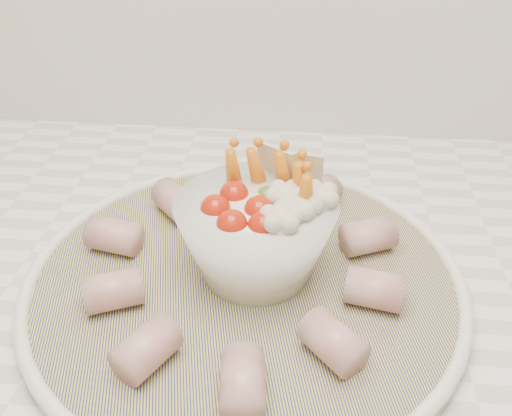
# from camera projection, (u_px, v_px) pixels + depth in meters

# --- Properties ---
(serving_platter) EXTENTS (0.47, 0.47, 0.02)m
(serving_platter) POSITION_uv_depth(u_px,v_px,m) (245.00, 280.00, 0.51)
(serving_platter) COLOR navy
(serving_platter) RESTS_ON kitchen_counter
(veggie_bowl) EXTENTS (0.14, 0.14, 0.11)m
(veggie_bowl) POSITION_uv_depth(u_px,v_px,m) (259.00, 232.00, 0.49)
(veggie_bowl) COLOR white
(veggie_bowl) RESTS_ON serving_platter
(cured_meat_rolls) EXTENTS (0.29, 0.29, 0.03)m
(cured_meat_rolls) POSITION_uv_depth(u_px,v_px,m) (244.00, 262.00, 0.50)
(cured_meat_rolls) COLOR #A64C4D
(cured_meat_rolls) RESTS_ON serving_platter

